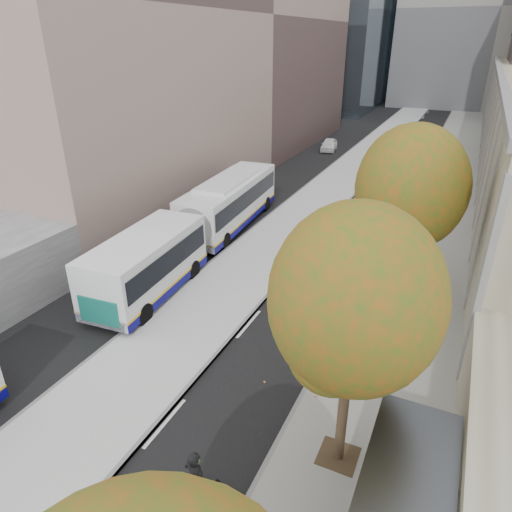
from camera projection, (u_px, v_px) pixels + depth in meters
The scene contains 10 objects.
bus_platform at pixel (321, 198), 33.82m from camera, with size 4.25×150.00×0.15m, color silver.
sidewalk at pixel (435, 215), 30.79m from camera, with size 4.75×150.00×0.08m, color gray.
building_midrise at pixel (149, 17), 40.42m from camera, with size 24.00×46.00×25.00m, color gray.
building_far_block at pixel (501, 9), 73.43m from camera, with size 30.00×18.00×30.00m, color gray.
bus_shelter at pixel (416, 492), 9.62m from camera, with size 1.90×4.40×2.53m.
tree_c at pixel (355, 300), 10.75m from camera, with size 4.20×4.20×7.28m.
tree_d at pixel (411, 188), 18.01m from camera, with size 4.40×4.40×7.60m.
bus_far at pixel (201, 223), 25.10m from camera, with size 3.76×17.69×2.93m.
cyclist at pixel (197, 494), 11.08m from camera, with size 0.80×1.80×2.23m.
distant_car at pixel (329, 145), 48.11m from camera, with size 1.46×3.63×1.24m, color white.
Camera 1 is at (5.37, 3.63, 10.85)m, focal length 32.00 mm.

